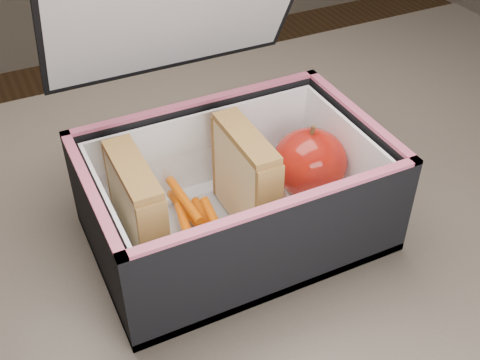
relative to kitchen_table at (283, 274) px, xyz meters
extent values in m
cube|color=#51453C|center=(0.00, 0.00, 0.08)|extent=(1.20, 0.80, 0.03)
cube|color=#382D26|center=(0.55, 0.35, -0.30)|extent=(0.05, 0.05, 0.72)
cube|color=black|center=(-0.06, 0.15, 0.29)|extent=(0.29, 0.10, 0.17)
cube|color=tan|center=(-0.17, 0.01, 0.16)|extent=(0.01, 0.10, 0.10)
cube|color=#DE777E|center=(-0.17, 0.01, 0.16)|extent=(0.01, 0.09, 0.10)
cube|color=tan|center=(-0.16, 0.01, 0.16)|extent=(0.01, 0.10, 0.10)
cube|color=brown|center=(-0.17, 0.01, 0.21)|extent=(0.03, 0.10, 0.01)
cube|color=tan|center=(-0.06, 0.01, 0.16)|extent=(0.01, 0.10, 0.10)
cube|color=#DE777E|center=(-0.05, 0.01, 0.15)|extent=(0.01, 0.09, 0.10)
cube|color=tan|center=(-0.04, 0.01, 0.16)|extent=(0.01, 0.10, 0.10)
cube|color=brown|center=(-0.05, 0.01, 0.21)|extent=(0.03, 0.10, 0.01)
cylinder|color=#D35C07|center=(-0.11, 0.04, 0.11)|extent=(0.02, 0.08, 0.01)
cylinder|color=#D35C07|center=(-0.12, 0.00, 0.12)|extent=(0.02, 0.08, 0.01)
cylinder|color=#D35C07|center=(-0.11, 0.03, 0.14)|extent=(0.01, 0.08, 0.01)
cylinder|color=#D35C07|center=(-0.09, 0.01, 0.11)|extent=(0.01, 0.08, 0.01)
cylinder|color=#D35C07|center=(-0.12, -0.02, 0.12)|extent=(0.02, 0.08, 0.01)
cylinder|color=#D35C07|center=(-0.09, -0.02, 0.14)|extent=(0.02, 0.08, 0.01)
cube|color=white|center=(0.03, 0.01, 0.11)|extent=(0.11, 0.11, 0.01)
ellipsoid|color=maroon|center=(0.03, 0.01, 0.15)|extent=(0.09, 0.09, 0.08)
cylinder|color=#4B331B|center=(0.03, 0.01, 0.19)|extent=(0.01, 0.01, 0.01)
camera|label=1|loc=(-0.27, -0.43, 0.55)|focal=45.00mm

